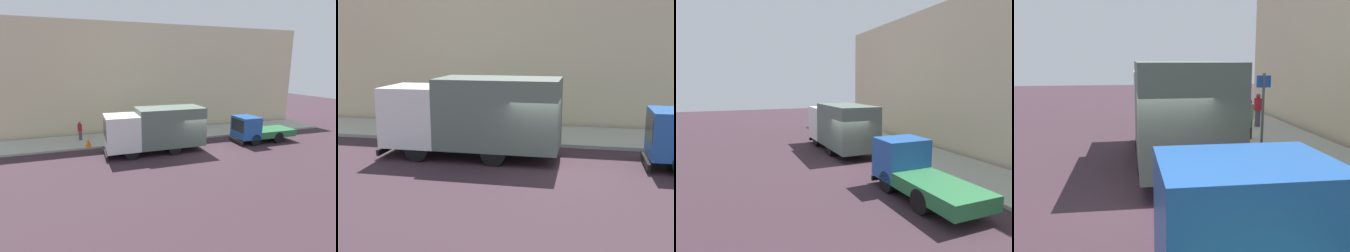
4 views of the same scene
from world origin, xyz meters
The scene contains 10 objects.
ground centered at (0.00, 0.00, 0.00)m, with size 80.00×80.00×0.00m, color #35242C.
sidewalk centered at (5.10, 0.00, 0.08)m, with size 4.20×30.00×0.15m, color #A5A798.
building_facade centered at (7.70, 0.00, 5.06)m, with size 0.50×30.00×10.12m, color beige.
large_utility_truck centered at (0.83, 2.98, 1.80)m, with size 2.57×7.29×3.28m.
small_flatbed_truck centered at (0.71, -5.73, 1.04)m, with size 2.08×5.30×2.23m.
pedestrian_walking centered at (3.44, 3.96, 0.98)m, with size 0.51×0.51×1.58m.
pedestrian_standing centered at (4.12, 5.72, 1.00)m, with size 0.52×0.52×1.61m.
pedestrian_third centered at (5.39, 8.30, 0.98)m, with size 0.49×0.49×1.58m.
traffic_cone_orange centered at (3.27, 7.75, 0.48)m, with size 0.46×0.46×0.65m, color orange.
street_sign_post centered at (3.38, 2.16, 1.79)m, with size 0.44×0.08×2.78m.
Camera 1 is at (-17.17, 8.12, 6.17)m, focal length 28.02 mm.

